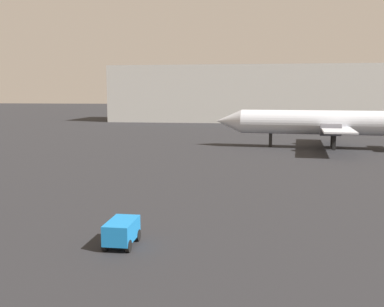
# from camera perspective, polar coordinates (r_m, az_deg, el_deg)

# --- Properties ---
(airplane_distant) EXTENTS (30.61, 22.34, 11.07)m
(airplane_distant) POSITION_cam_1_polar(r_m,az_deg,el_deg) (64.39, 16.84, 3.80)
(airplane_distant) COLOR silver
(airplane_distant) RESTS_ON ground_plane
(baggage_cart) EXTENTS (1.38, 2.40, 1.30)m
(baggage_cart) POSITION_cam_1_polar(r_m,az_deg,el_deg) (23.05, -8.96, -9.75)
(baggage_cart) COLOR #1972BF
(baggage_cart) RESTS_ON ground_plane
(terminal_building) EXTENTS (87.27, 19.42, 14.72)m
(terminal_building) POSITION_cam_1_polar(r_m,az_deg,el_deg) (122.88, 10.57, 7.48)
(terminal_building) COLOR #B7B7B2
(terminal_building) RESTS_ON ground_plane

